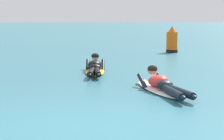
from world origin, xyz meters
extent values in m
plane|color=#2D6B7A|center=(0.00, 10.00, 0.00)|extent=(120.00, 120.00, 0.00)
ellipsoid|color=white|center=(1.82, 2.65, 0.04)|extent=(0.79, 2.26, 0.07)
ellipsoid|color=white|center=(1.69, 3.70, 0.05)|extent=(0.21, 0.22, 0.06)
ellipsoid|color=red|center=(1.81, 2.70, 0.20)|extent=(0.47, 0.68, 0.34)
ellipsoid|color=black|center=(1.86, 2.33, 0.17)|extent=(0.37, 0.32, 0.20)
cylinder|color=black|center=(1.85, 1.71, 0.14)|extent=(0.20, 0.93, 0.14)
ellipsoid|color=black|center=(1.89, 1.25, 0.14)|extent=(0.13, 0.23, 0.08)
cylinder|color=black|center=(2.01, 1.73, 0.14)|extent=(0.30, 0.94, 0.14)
ellipsoid|color=black|center=(2.09, 1.27, 0.14)|extent=(0.13, 0.23, 0.08)
cylinder|color=black|center=(1.55, 3.02, 0.12)|extent=(0.16, 0.58, 0.33)
sphere|color=tan|center=(1.51, 3.40, 0.02)|extent=(0.09, 0.09, 0.09)
cylinder|color=black|center=(1.99, 3.06, 0.12)|extent=(0.16, 0.58, 0.33)
sphere|color=tan|center=(1.95, 3.41, 0.02)|extent=(0.09, 0.09, 0.09)
sphere|color=tan|center=(1.77, 3.07, 0.38)|extent=(0.21, 0.21, 0.21)
ellipsoid|color=black|center=(1.77, 3.05, 0.41)|extent=(0.24, 0.22, 0.16)
ellipsoid|color=yellow|center=(0.76, 5.60, 0.04)|extent=(0.74, 2.11, 0.07)
ellipsoid|color=yellow|center=(0.87, 6.57, 0.05)|extent=(0.21, 0.22, 0.06)
ellipsoid|color=black|center=(0.77, 5.65, 0.20)|extent=(0.47, 0.70, 0.34)
ellipsoid|color=black|center=(0.72, 5.26, 0.17)|extent=(0.37, 0.32, 0.20)
cylinder|color=black|center=(0.58, 4.67, 0.14)|extent=(0.30, 0.92, 0.14)
ellipsoid|color=black|center=(0.50, 4.22, 0.14)|extent=(0.12, 0.23, 0.08)
cylinder|color=black|center=(0.74, 4.65, 0.14)|extent=(0.19, 0.92, 0.14)
ellipsoid|color=black|center=(0.71, 4.20, 0.14)|extent=(0.12, 0.23, 0.08)
cylinder|color=black|center=(0.59, 6.03, 0.12)|extent=(0.16, 0.62, 0.35)
sphere|color=tan|center=(0.64, 6.43, 0.02)|extent=(0.09, 0.09, 0.09)
cylinder|color=black|center=(1.03, 5.96, 0.12)|extent=(0.16, 0.62, 0.35)
sphere|color=tan|center=(1.07, 6.34, 0.02)|extent=(0.09, 0.09, 0.09)
sphere|color=tan|center=(0.81, 6.03, 0.38)|extent=(0.21, 0.21, 0.21)
ellipsoid|color=black|center=(0.81, 6.01, 0.41)|extent=(0.24, 0.22, 0.16)
cylinder|color=#EA5B0F|center=(4.49, 11.11, 0.43)|extent=(0.46, 0.46, 0.85)
cone|color=#EA5B0F|center=(4.49, 11.11, 0.97)|extent=(0.32, 0.32, 0.24)
cylinder|color=black|center=(4.49, 11.11, 0.06)|extent=(0.48, 0.48, 0.12)
camera|label=1|loc=(-0.34, -5.84, 1.61)|focal=67.85mm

